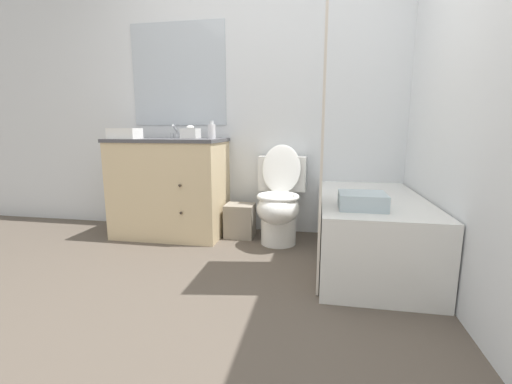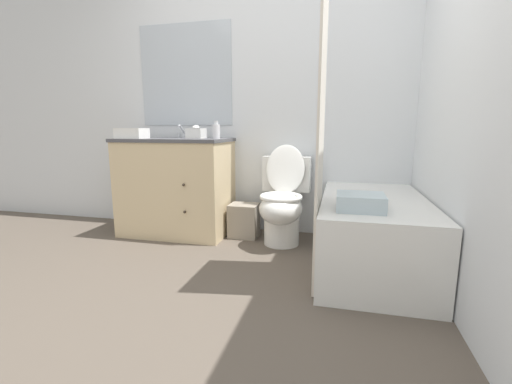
% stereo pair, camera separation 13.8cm
% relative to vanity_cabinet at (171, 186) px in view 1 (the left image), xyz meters
% --- Properties ---
extents(ground_plane, '(14.00, 14.00, 0.00)m').
position_rel_vanity_cabinet_xyz_m(ground_plane, '(0.79, -1.24, -0.45)').
color(ground_plane, brown).
extents(wall_back, '(8.00, 0.06, 2.50)m').
position_rel_vanity_cabinet_xyz_m(wall_back, '(0.78, 0.31, 0.80)').
color(wall_back, silver).
rests_on(wall_back, ground_plane).
extents(wall_right, '(0.05, 2.53, 2.50)m').
position_rel_vanity_cabinet_xyz_m(wall_right, '(2.09, -0.48, 0.80)').
color(wall_right, silver).
rests_on(wall_right, ground_plane).
extents(vanity_cabinet, '(0.98, 0.60, 0.88)m').
position_rel_vanity_cabinet_xyz_m(vanity_cabinet, '(0.00, 0.00, 0.00)').
color(vanity_cabinet, beige).
rests_on(vanity_cabinet, ground_plane).
extents(sink_faucet, '(0.14, 0.12, 0.12)m').
position_rel_vanity_cabinet_xyz_m(sink_faucet, '(-0.00, 0.19, 0.47)').
color(sink_faucet, silver).
rests_on(sink_faucet, vanity_cabinet).
extents(toilet, '(0.42, 0.63, 0.83)m').
position_rel_vanity_cabinet_xyz_m(toilet, '(1.00, -0.04, -0.10)').
color(toilet, white).
rests_on(toilet, ground_plane).
extents(bathtub, '(0.70, 1.35, 0.49)m').
position_rel_vanity_cabinet_xyz_m(bathtub, '(1.70, -0.39, -0.20)').
color(bathtub, white).
rests_on(bathtub, ground_plane).
extents(shower_curtain, '(0.01, 0.53, 1.85)m').
position_rel_vanity_cabinet_xyz_m(shower_curtain, '(1.34, -0.72, 0.48)').
color(shower_curtain, silver).
rests_on(shower_curtain, ground_plane).
extents(wastebasket, '(0.26, 0.22, 0.30)m').
position_rel_vanity_cabinet_xyz_m(wastebasket, '(0.64, 0.03, -0.30)').
color(wastebasket, gray).
rests_on(wastebasket, ground_plane).
extents(tissue_box, '(0.15, 0.15, 0.11)m').
position_rel_vanity_cabinet_xyz_m(tissue_box, '(0.18, 0.07, 0.48)').
color(tissue_box, white).
rests_on(tissue_box, vanity_cabinet).
extents(soap_dispenser, '(0.06, 0.06, 0.15)m').
position_rel_vanity_cabinet_xyz_m(soap_dispenser, '(0.41, -0.03, 0.50)').
color(soap_dispenser, silver).
rests_on(soap_dispenser, vanity_cabinet).
extents(hand_towel_folded, '(0.25, 0.18, 0.09)m').
position_rel_vanity_cabinet_xyz_m(hand_towel_folded, '(-0.33, -0.15, 0.48)').
color(hand_towel_folded, white).
rests_on(hand_towel_folded, vanity_cabinet).
extents(bath_towel_folded, '(0.28, 0.25, 0.10)m').
position_rel_vanity_cabinet_xyz_m(bath_towel_folded, '(1.59, -0.78, 0.09)').
color(bath_towel_folded, silver).
rests_on(bath_towel_folded, bathtub).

